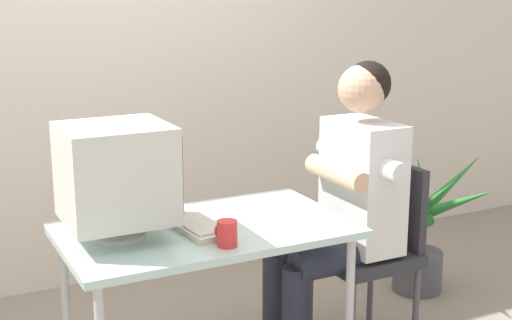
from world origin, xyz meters
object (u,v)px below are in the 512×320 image
desk (206,241)px  keyboard (191,222)px  potted_plant (420,227)px  office_chair (375,242)px  desk_mug (227,233)px  person_seated (345,197)px  crt_monitor (117,174)px

desk → keyboard: size_ratio=2.45×
desk → potted_plant: potted_plant is taller
office_chair → desk_mug: office_chair is taller
potted_plant → desk: bearing=-164.2°
potted_plant → desk_mug: 1.64m
desk → office_chair: size_ratio=1.33×
person_seated → desk_mug: bearing=-159.0°
crt_monitor → potted_plant: size_ratio=0.54×
desk → potted_plant: (1.44, 0.41, -0.29)m
desk → desk_mug: (-0.01, -0.24, 0.11)m
desk → desk_mug: size_ratio=11.70×
desk → keyboard: keyboard is taller
desk_mug → potted_plant: bearing=23.8°
office_chair → keyboard: bearing=179.7°
keyboard → office_chair: 0.94m
desk → crt_monitor: crt_monitor is taller
office_chair → desk_mug: (-0.88, -0.27, 0.27)m
desk → person_seated: size_ratio=0.85×
desk → office_chair: (0.86, 0.03, -0.16)m
desk → potted_plant: bearing=15.8°
office_chair → desk_mug: bearing=-162.9°
person_seated → potted_plant: 0.92m
person_seated → potted_plant: person_seated is taller
crt_monitor → keyboard: size_ratio=0.94×
crt_monitor → desk_mug: crt_monitor is taller
potted_plant → person_seated: bearing=-153.6°
keyboard → desk: bearing=-39.0°
desk → desk_mug: 0.26m
office_chair → crt_monitor: bearing=-179.7°
keyboard → person_seated: size_ratio=0.35×
office_chair → person_seated: size_ratio=0.64×
potted_plant → crt_monitor: bearing=-168.0°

